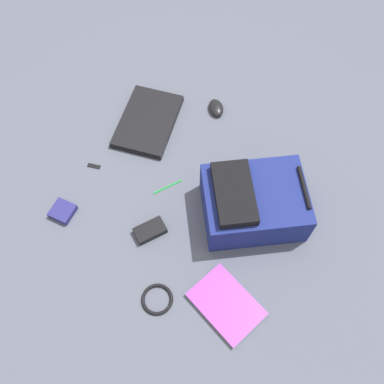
{
  "coord_description": "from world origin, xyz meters",
  "views": [
    {
      "loc": [
        0.8,
        0.17,
        1.64
      ],
      "look_at": [
        -0.04,
        0.04,
        0.02
      ],
      "focal_mm": 40.72,
      "sensor_mm": 36.0,
      "label": 1
    }
  ],
  "objects_px": {
    "book_blue": "(226,304)",
    "power_brick": "(150,230)",
    "backpack": "(253,203)",
    "earbud_pouch": "(63,211)",
    "cable_coil": "(157,299)",
    "computer_mouse": "(216,108)",
    "laptop": "(148,121)",
    "pen_black": "(168,186)",
    "usb_stick": "(94,166)"
  },
  "relations": [
    {
      "from": "power_brick",
      "to": "earbud_pouch",
      "type": "relative_size",
      "value": 1.4
    },
    {
      "from": "backpack",
      "to": "cable_coil",
      "type": "distance_m",
      "value": 0.52
    },
    {
      "from": "cable_coil",
      "to": "book_blue",
      "type": "bearing_deg",
      "value": 94.75
    },
    {
      "from": "cable_coil",
      "to": "usb_stick",
      "type": "height_order",
      "value": "cable_coil"
    },
    {
      "from": "book_blue",
      "to": "computer_mouse",
      "type": "xyz_separation_m",
      "value": [
        -0.9,
        -0.16,
        0.01
      ]
    },
    {
      "from": "book_blue",
      "to": "power_brick",
      "type": "relative_size",
      "value": 2.54
    },
    {
      "from": "power_brick",
      "to": "pen_black",
      "type": "xyz_separation_m",
      "value": [
        -0.22,
        0.03,
        -0.01
      ]
    },
    {
      "from": "laptop",
      "to": "book_blue",
      "type": "xyz_separation_m",
      "value": [
        0.77,
        0.46,
        -0.01
      ]
    },
    {
      "from": "backpack",
      "to": "usb_stick",
      "type": "bearing_deg",
      "value": -99.29
    },
    {
      "from": "cable_coil",
      "to": "power_brick",
      "type": "xyz_separation_m",
      "value": [
        -0.27,
        -0.08,
        0.01
      ]
    },
    {
      "from": "earbud_pouch",
      "to": "usb_stick",
      "type": "height_order",
      "value": "earbud_pouch"
    },
    {
      "from": "earbud_pouch",
      "to": "backpack",
      "type": "bearing_deg",
      "value": 99.21
    },
    {
      "from": "cable_coil",
      "to": "earbud_pouch",
      "type": "distance_m",
      "value": 0.54
    },
    {
      "from": "laptop",
      "to": "book_blue",
      "type": "distance_m",
      "value": 0.9
    },
    {
      "from": "cable_coil",
      "to": "earbud_pouch",
      "type": "xyz_separation_m",
      "value": [
        -0.29,
        -0.45,
        0.01
      ]
    },
    {
      "from": "computer_mouse",
      "to": "cable_coil",
      "type": "distance_m",
      "value": 0.93
    },
    {
      "from": "backpack",
      "to": "laptop",
      "type": "bearing_deg",
      "value": -126.69
    },
    {
      "from": "laptop",
      "to": "usb_stick",
      "type": "height_order",
      "value": "laptop"
    },
    {
      "from": "pen_black",
      "to": "power_brick",
      "type": "bearing_deg",
      "value": -8.44
    },
    {
      "from": "laptop",
      "to": "computer_mouse",
      "type": "bearing_deg",
      "value": 112.59
    },
    {
      "from": "book_blue",
      "to": "computer_mouse",
      "type": "bearing_deg",
      "value": -169.98
    },
    {
      "from": "computer_mouse",
      "to": "book_blue",
      "type": "bearing_deg",
      "value": 78.26
    },
    {
      "from": "backpack",
      "to": "earbud_pouch",
      "type": "distance_m",
      "value": 0.78
    },
    {
      "from": "cable_coil",
      "to": "earbud_pouch",
      "type": "height_order",
      "value": "earbud_pouch"
    },
    {
      "from": "earbud_pouch",
      "to": "cable_coil",
      "type": "bearing_deg",
      "value": 57.26
    },
    {
      "from": "book_blue",
      "to": "earbud_pouch",
      "type": "relative_size",
      "value": 3.57
    },
    {
      "from": "backpack",
      "to": "usb_stick",
      "type": "height_order",
      "value": "backpack"
    },
    {
      "from": "earbud_pouch",
      "to": "usb_stick",
      "type": "distance_m",
      "value": 0.25
    },
    {
      "from": "backpack",
      "to": "laptop",
      "type": "distance_m",
      "value": 0.64
    },
    {
      "from": "laptop",
      "to": "book_blue",
      "type": "relative_size",
      "value": 1.21
    },
    {
      "from": "laptop",
      "to": "backpack",
      "type": "bearing_deg",
      "value": 53.31
    },
    {
      "from": "computer_mouse",
      "to": "backpack",
      "type": "bearing_deg",
      "value": 90.83
    },
    {
      "from": "usb_stick",
      "to": "power_brick",
      "type": "bearing_deg",
      "value": 49.22
    },
    {
      "from": "computer_mouse",
      "to": "laptop",
      "type": "bearing_deg",
      "value": 0.83
    },
    {
      "from": "pen_black",
      "to": "computer_mouse",
      "type": "bearing_deg",
      "value": 161.41
    },
    {
      "from": "book_blue",
      "to": "cable_coil",
      "type": "xyz_separation_m",
      "value": [
        0.02,
        -0.26,
        -0.0
      ]
    },
    {
      "from": "backpack",
      "to": "pen_black",
      "type": "xyz_separation_m",
      "value": [
        -0.07,
        -0.36,
        -0.09
      ]
    },
    {
      "from": "power_brick",
      "to": "earbud_pouch",
      "type": "height_order",
      "value": "power_brick"
    },
    {
      "from": "cable_coil",
      "to": "backpack",
      "type": "bearing_deg",
      "value": 143.39
    },
    {
      "from": "laptop",
      "to": "computer_mouse",
      "type": "relative_size",
      "value": 3.76
    },
    {
      "from": "laptop",
      "to": "pen_black",
      "type": "bearing_deg",
      "value": 25.77
    },
    {
      "from": "pen_black",
      "to": "backpack",
      "type": "bearing_deg",
      "value": 79.71
    },
    {
      "from": "cable_coil",
      "to": "earbud_pouch",
      "type": "relative_size",
      "value": 1.35
    },
    {
      "from": "laptop",
      "to": "power_brick",
      "type": "xyz_separation_m",
      "value": [
        0.53,
        0.12,
        -0.0
      ]
    },
    {
      "from": "computer_mouse",
      "to": "cable_coil",
      "type": "relative_size",
      "value": 0.85
    },
    {
      "from": "backpack",
      "to": "earbud_pouch",
      "type": "xyz_separation_m",
      "value": [
        0.12,
        -0.76,
        -0.08
      ]
    },
    {
      "from": "computer_mouse",
      "to": "power_brick",
      "type": "height_order",
      "value": "computer_mouse"
    },
    {
      "from": "cable_coil",
      "to": "pen_black",
      "type": "height_order",
      "value": "cable_coil"
    },
    {
      "from": "computer_mouse",
      "to": "power_brick",
      "type": "relative_size",
      "value": 0.82
    },
    {
      "from": "book_blue",
      "to": "pen_black",
      "type": "xyz_separation_m",
      "value": [
        -0.46,
        -0.31,
        -0.01
      ]
    }
  ]
}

